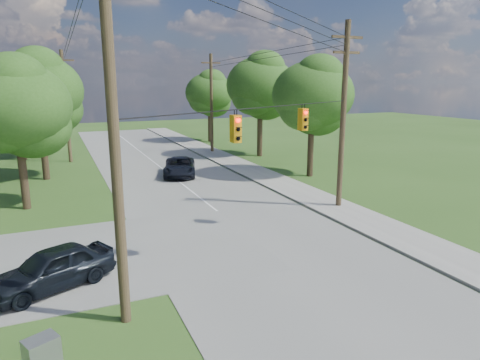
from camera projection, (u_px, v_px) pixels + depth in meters
name	position (u px, v px, depth m)	size (l,w,h in m)	color
ground	(264.00, 297.00, 14.70)	(140.00, 140.00, 0.00)	#2E501A
main_road	(255.00, 240.00, 19.94)	(10.00, 100.00, 0.03)	gray
sidewalk_east	(369.00, 221.00, 22.53)	(2.60, 100.00, 0.12)	#AAA89F
pole_sw	(113.00, 119.00, 11.87)	(2.00, 0.32, 12.00)	brown
pole_ne	(343.00, 114.00, 24.07)	(2.00, 0.32, 10.50)	brown
pole_north_e	(211.00, 103.00, 43.82)	(2.00, 0.32, 10.00)	brown
pole_north_w	(66.00, 106.00, 38.43)	(2.00, 0.32, 10.00)	brown
power_lines	(197.00, 46.00, 23.55)	(13.93, 29.62, 4.93)	black
traffic_signals	(273.00, 123.00, 18.41)	(4.91, 3.27, 1.05)	orange
tree_w_near	(15.00, 106.00, 23.68)	(6.00, 6.00, 8.40)	#483624
tree_w_mid	(38.00, 91.00, 31.07)	(6.40, 6.40, 9.22)	#483624
tree_w_far	(17.00, 93.00, 39.31)	(6.00, 6.00, 8.73)	#483624
tree_e_near	(313.00, 95.00, 32.25)	(6.20, 6.20, 8.81)	#483624
tree_e_mid	(260.00, 85.00, 41.24)	(6.60, 6.60, 9.64)	#483624
tree_e_far	(209.00, 93.00, 51.80)	(5.80, 5.80, 8.32)	#483624
car_cross_dark	(52.00, 268.00, 15.17)	(1.75, 4.36, 1.48)	black
car_main_north	(180.00, 167.00, 33.53)	(2.36, 5.11, 1.42)	black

